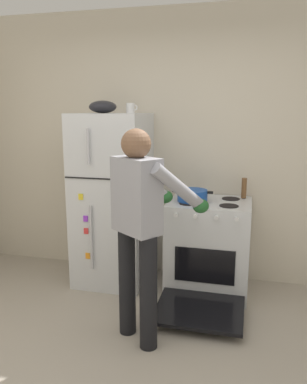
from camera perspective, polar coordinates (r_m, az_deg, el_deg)
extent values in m
cube|color=beige|center=(4.02, 2.78, 6.69)|extent=(6.00, 0.10, 2.70)
cube|color=silver|center=(3.88, -6.03, -1.12)|extent=(0.68, 0.68, 1.69)
cube|color=black|center=(3.51, -8.06, 1.95)|extent=(0.67, 0.01, 0.01)
cylinder|color=#B7B7BC|center=(3.66, -9.17, -6.69)|extent=(0.02, 0.02, 0.61)
cylinder|color=#B7B7BC|center=(3.48, -9.63, 6.60)|extent=(0.02, 0.02, 0.32)
cube|color=purple|center=(3.65, -9.98, -3.90)|extent=(0.04, 0.01, 0.06)
cube|color=red|center=(3.68, -9.91, -5.69)|extent=(0.04, 0.01, 0.06)
cube|color=yellow|center=(3.61, -10.68, -0.70)|extent=(0.04, 0.01, 0.06)
cube|color=orange|center=(3.76, -9.67, -9.27)|extent=(0.04, 0.01, 0.06)
cube|color=silver|center=(3.78, 8.14, -7.90)|extent=(0.76, 0.64, 0.88)
cube|color=black|center=(3.51, 7.51, -10.76)|extent=(0.53, 0.01, 0.32)
cylinder|color=black|center=(3.54, 5.16, -1.69)|extent=(0.17, 0.17, 0.01)
cylinder|color=black|center=(3.50, 11.07, -2.01)|extent=(0.17, 0.17, 0.01)
cylinder|color=black|center=(3.81, 5.85, -0.69)|extent=(0.17, 0.17, 0.01)
cylinder|color=black|center=(3.78, 11.33, -0.98)|extent=(0.17, 0.17, 0.01)
cylinder|color=silver|center=(3.38, 3.32, -3.40)|extent=(0.04, 0.03, 0.04)
cylinder|color=silver|center=(3.36, 6.17, -3.58)|extent=(0.04, 0.03, 0.04)
cylinder|color=silver|center=(3.34, 9.24, -3.76)|extent=(0.04, 0.03, 0.04)
cylinder|color=silver|center=(3.33, 12.16, -3.92)|extent=(0.04, 0.03, 0.04)
cube|color=black|center=(3.38, 6.78, -16.90)|extent=(0.72, 0.57, 0.06)
cylinder|color=black|center=(3.06, -3.91, -12.97)|extent=(0.13, 0.13, 0.86)
cylinder|color=black|center=(2.88, -0.76, -14.69)|extent=(0.13, 0.13, 0.86)
cube|color=gray|center=(2.74, -2.52, -0.51)|extent=(0.41, 0.37, 0.54)
sphere|color=brown|center=(2.68, -2.59, 7.12)|extent=(0.21, 0.21, 0.21)
sphere|color=#474747|center=(2.68, -2.58, 6.34)|extent=(0.15, 0.15, 0.15)
cylinder|color=gray|center=(3.02, -1.42, 1.73)|extent=(0.37, 0.46, 0.40)
cylinder|color=gray|center=(2.72, 3.82, 0.57)|extent=(0.37, 0.46, 0.40)
ellipsoid|color=#1E5123|center=(3.19, 1.77, -0.73)|extent=(0.12, 0.18, 0.10)
ellipsoid|color=#1E5123|center=(2.91, 7.00, -2.07)|extent=(0.12, 0.18, 0.10)
cylinder|color=#19479E|center=(3.61, 5.76, -0.51)|extent=(0.28, 0.28, 0.11)
cube|color=black|center=(3.63, 3.21, 0.20)|extent=(0.05, 0.03, 0.02)
cube|color=black|center=(3.58, 8.37, -0.07)|extent=(0.05, 0.03, 0.02)
cylinder|color=silver|center=(3.76, -3.43, 12.25)|extent=(0.08, 0.08, 0.10)
torus|color=silver|center=(3.75, -2.78, 12.33)|extent=(0.06, 0.01, 0.06)
cylinder|color=brown|center=(3.81, 13.20, 0.57)|extent=(0.05, 0.05, 0.19)
ellipsoid|color=black|center=(3.80, -7.49, 12.34)|extent=(0.26, 0.26, 0.12)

